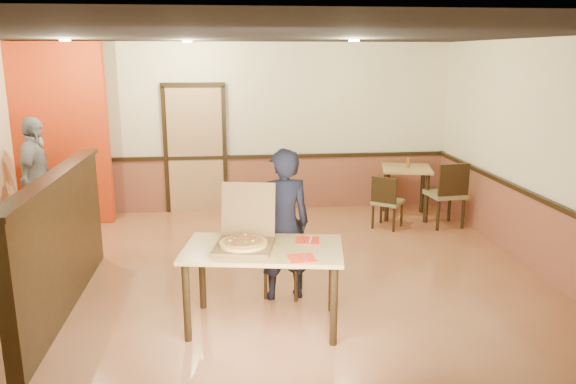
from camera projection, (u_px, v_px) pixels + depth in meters
name	position (u px, v px, depth m)	size (l,w,h in m)	color
floor	(255.00, 291.00, 6.34)	(7.00, 7.00, 0.00)	#C2774B
ceiling	(251.00, 34.00, 5.67)	(7.00, 7.00, 0.00)	black
wall_back	(243.00, 128.00, 9.38)	(7.00, 7.00, 0.00)	beige
wall_right	(561.00, 163.00, 6.37)	(7.00, 7.00, 0.00)	beige
wainscot_back	(244.00, 184.00, 9.58)	(7.00, 0.04, 0.90)	brown
chair_rail_back	(244.00, 157.00, 9.45)	(7.00, 0.06, 0.06)	black
wainscot_right	(549.00, 243.00, 6.60)	(0.04, 7.00, 0.90)	brown
chair_rail_right	(552.00, 204.00, 6.48)	(0.06, 7.00, 0.06)	black
back_door	(195.00, 150.00, 9.34)	(0.90, 0.06, 2.10)	tan
booth_partition	(60.00, 241.00, 5.76)	(0.20, 3.10, 1.44)	black
red_accent_panel	(55.00, 135.00, 8.59)	(1.60, 0.20, 2.78)	red
spot_a	(65.00, 40.00, 7.17)	(0.14, 0.14, 0.02)	#FFF6B2
spot_b	(187.00, 41.00, 8.00)	(0.14, 0.14, 0.02)	#FFF6B2
spot_c	(354.00, 40.00, 7.27)	(0.14, 0.14, 0.02)	#FFF6B2
main_table	(263.00, 258.00, 5.39)	(1.63, 1.10, 0.81)	tan
diner_chair	(285.00, 254.00, 6.23)	(0.51, 0.51, 0.82)	olive
side_chair_left	(386.00, 200.00, 8.51)	(0.57, 0.57, 0.83)	olive
side_chair_right	(448.00, 192.00, 8.56)	(0.56, 0.56, 1.02)	olive
side_table	(406.00, 178.00, 9.10)	(0.93, 0.93, 0.83)	tan
diner	(283.00, 225.00, 6.00)	(0.61, 0.40, 1.66)	black
passerby	(36.00, 178.00, 8.02)	(1.03, 0.43, 1.76)	gray
pizza_box	(244.00, 240.00, 5.36)	(0.65, 0.72, 0.57)	brown
pizza	(244.00, 243.00, 5.31)	(0.46, 0.46, 0.03)	gold
napkin_near	(302.00, 258.00, 5.07)	(0.26, 0.26, 0.01)	red
napkin_far	(307.00, 240.00, 5.55)	(0.27, 0.27, 0.01)	red
condiment	(408.00, 163.00, 9.02)	(0.06, 0.06, 0.16)	brown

